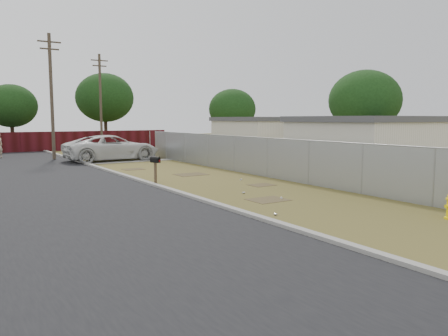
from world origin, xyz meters
TOP-DOWN VIEW (x-y plane):
  - ground at (0.00, 0.00)m, footprint 120.00×120.00m
  - street at (-6.76, 8.05)m, footprint 15.10×60.00m
  - chainlink_fence at (3.12, 1.03)m, footprint 0.10×27.06m
  - privacy_fence at (-6.00, 25.00)m, footprint 30.00×0.12m
  - utility_poles at (-3.67, 20.67)m, footprint 12.60×8.24m
  - houses at (9.70, 3.13)m, footprint 9.30×17.24m
  - horizon_trees at (0.84, 23.56)m, footprint 33.32×31.94m
  - mailbox at (-2.60, 1.05)m, footprint 0.36×0.53m
  - pickup_truck at (-0.69, 12.90)m, footprint 6.75×3.41m
  - scattered_litter at (-0.50, -3.99)m, footprint 3.65×7.05m

SIDE VIEW (x-z plane):
  - ground at x=0.00m, z-range 0.00..0.00m
  - street at x=-6.76m, z-range -0.04..0.08m
  - scattered_litter at x=-0.50m, z-range 0.01..0.08m
  - chainlink_fence at x=3.12m, z-range -0.21..1.81m
  - privacy_fence at x=-6.00m, z-range 0.00..1.80m
  - pickup_truck at x=-0.69m, z-range 0.00..1.83m
  - mailbox at x=-2.60m, z-range 0.36..1.61m
  - houses at x=9.70m, z-range 0.01..3.11m
  - horizon_trees at x=0.84m, z-range 0.74..8.52m
  - utility_poles at x=-3.67m, z-range 0.19..9.19m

